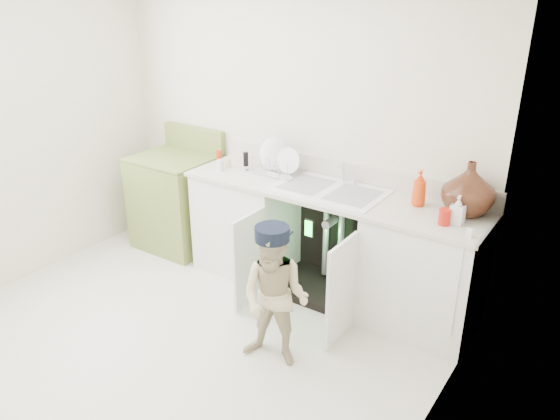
# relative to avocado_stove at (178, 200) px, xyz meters

# --- Properties ---
(ground) EXTENTS (3.50, 3.50, 0.00)m
(ground) POSITION_rel_avocado_stove_xyz_m (1.08, -1.18, -0.46)
(ground) COLOR beige
(ground) RESTS_ON ground
(room_shell) EXTENTS (6.00, 5.50, 1.26)m
(room_shell) POSITION_rel_avocado_stove_xyz_m (1.08, -1.18, 0.79)
(room_shell) COLOR silver
(room_shell) RESTS_ON ground
(counter_run) EXTENTS (2.44, 1.02, 1.27)m
(counter_run) POSITION_rel_avocado_stove_xyz_m (1.67, 0.03, 0.03)
(counter_run) COLOR silver
(counter_run) RESTS_ON ground
(avocado_stove) EXTENTS (0.72, 0.65, 1.11)m
(avocado_stove) POSITION_rel_avocado_stove_xyz_m (0.00, 0.00, 0.00)
(avocado_stove) COLOR olive
(avocado_stove) RESTS_ON ground
(repair_worker) EXTENTS (0.54, 0.85, 0.99)m
(repair_worker) POSITION_rel_avocado_stove_xyz_m (1.78, -0.94, 0.04)
(repair_worker) COLOR beige
(repair_worker) RESTS_ON ground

